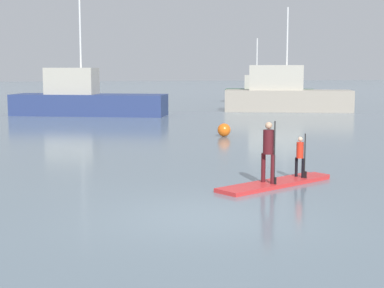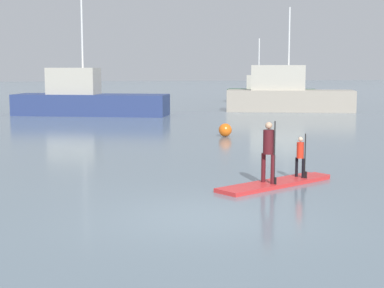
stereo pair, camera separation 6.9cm
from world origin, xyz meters
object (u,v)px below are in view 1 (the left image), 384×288
Objects in this scene: fishing_boat_green_midground at (285,95)px; motor_boat_small_navy at (268,92)px; mooring_buoy_near at (224,130)px; paddleboard_near at (277,183)px; paddler_child_solo at (300,155)px; fishing_boat_white_large at (86,99)px; paddler_adult at (269,148)px.

fishing_boat_green_midground is 1.15× the size of motor_boat_small_navy.
paddleboard_near is at bearing -96.89° from mooring_buoy_near.
paddleboard_near is 26.44m from fishing_boat_green_midground.
paddleboard_near is 3.01× the size of paddler_child_solo.
paddleboard_near is at bearing -151.32° from paddler_child_solo.
mooring_buoy_near is (0.52, 10.38, -0.42)m from paddler_child_solo.
paddler_child_solo reaches higher than paddleboard_near.
motor_boat_small_navy is at bearing 36.58° from fishing_boat_white_large.
motor_boat_small_navy is 13.56× the size of mooring_buoy_near.
fishing_boat_green_midground reaches higher than paddler_adult.
paddleboard_near is 0.46× the size of motor_boat_small_navy.
fishing_boat_white_large is 19.68m from motor_boat_small_navy.
mooring_buoy_near is (1.31, 10.81, 0.24)m from paddleboard_near.
paddler_child_solo is at bearing -92.86° from mooring_buoy_near.
paddler_adult is at bearing -80.29° from fishing_boat_white_large.
motor_boat_small_navy is (10.61, 35.12, 0.17)m from paddler_child_solo.
fishing_boat_green_midground is at bearing 71.20° from paddler_child_solo.
fishing_boat_green_midground is at bearing -102.17° from motor_boat_small_navy.
fishing_boat_green_midground is (9.09, 24.80, 1.09)m from paddleboard_near.
fishing_boat_green_midground is 15.59× the size of mooring_buoy_near.
fishing_boat_green_midground is (8.30, 24.37, 0.43)m from paddler_child_solo.
fishing_boat_green_midground is (9.38, 24.98, 0.15)m from paddler_adult.
mooring_buoy_near is at bearing 83.11° from paddleboard_near.
fishing_boat_white_large is 17.34× the size of mooring_buoy_near.
paddleboard_near is 10.89m from mooring_buoy_near.
paddler_child_solo is 23.96m from fishing_boat_white_large.
paddler_adult reaches higher than paddler_child_solo.
fishing_boat_white_large is at bearing -143.42° from motor_boat_small_navy.
motor_boat_small_navy is at bearing 71.87° from paddler_adult.
paddleboard_near is at bearing -107.79° from motor_boat_small_navy.
fishing_boat_green_midground is 16.03m from mooring_buoy_near.
paddler_child_solo is 25.75m from fishing_boat_green_midground.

